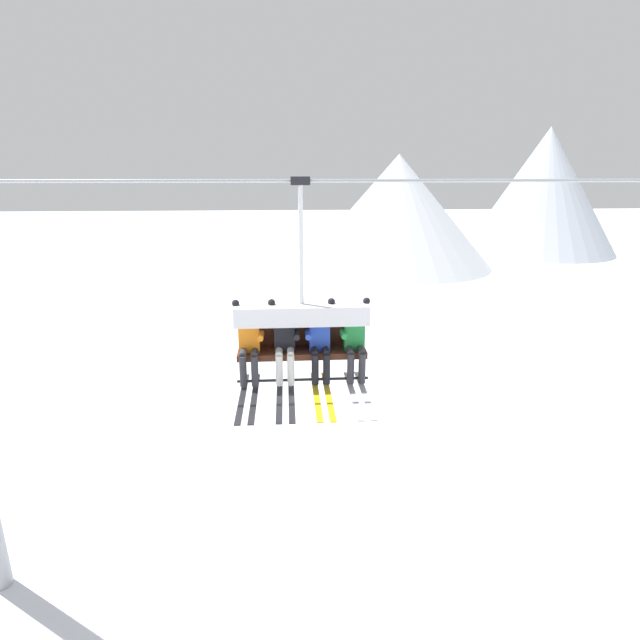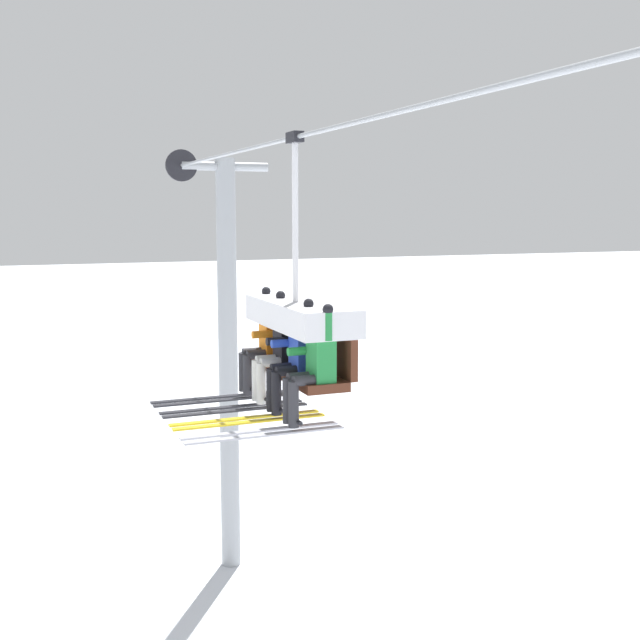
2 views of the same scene
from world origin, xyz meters
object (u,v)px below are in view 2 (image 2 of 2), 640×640
object	(u,v)px
skier_black	(276,348)
skier_orange	(262,341)
skier_blue	(292,356)
lift_tower_near	(227,356)
chairlift_chair	(302,326)
skier_green	(310,365)

from	to	relation	value
skier_black	skier_orange	bearing A→B (deg)	180.00
skier_blue	lift_tower_near	bearing A→B (deg)	171.43
skier_black	skier_blue	xyz separation A→B (m)	(0.55, 0.00, 0.00)
lift_tower_near	skier_black	xyz separation A→B (m)	(5.57, -0.92, 1.09)
lift_tower_near	skier_orange	bearing A→B (deg)	-10.41
chairlift_chair	lift_tower_near	bearing A→B (deg)	173.09
chairlift_chair	skier_black	world-z (taller)	chairlift_chair
skier_black	lift_tower_near	bearing A→B (deg)	170.59
skier_orange	skier_green	bearing A→B (deg)	0.00
skier_orange	skier_blue	distance (m)	1.10
chairlift_chair	skier_black	size ratio (longest dim) A/B	1.79
chairlift_chair	skier_black	bearing A→B (deg)	-142.30
skier_green	skier_black	bearing A→B (deg)	180.00
lift_tower_near	chairlift_chair	bearing A→B (deg)	-6.91
skier_blue	skier_black	bearing A→B (deg)	180.00
lift_tower_near	chairlift_chair	distance (m)	6.04
skier_black	skier_blue	distance (m)	0.55
lift_tower_near	skier_green	xyz separation A→B (m)	(6.67, -0.92, 1.09)
chairlift_chair	skier_orange	xyz separation A→B (m)	(-0.82, -0.21, -0.29)
chairlift_chair	skier_black	xyz separation A→B (m)	(-0.28, -0.21, -0.29)
skier_orange	skier_green	size ratio (longest dim) A/B	1.00
skier_green	skier_orange	bearing A→B (deg)	180.00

